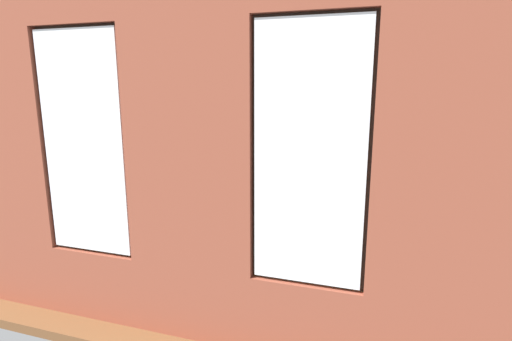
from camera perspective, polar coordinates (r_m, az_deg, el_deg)
name	(u,v)px	position (r m, az deg, el deg)	size (l,w,h in m)	color
ground_plane	(269,241)	(6.23, 1.88, -10.10)	(6.40, 5.84, 0.10)	brown
brick_wall_with_windows	(188,151)	(3.45, -9.71, 2.79)	(5.80, 0.30, 3.55)	brown
white_wall_right	(97,119)	(6.97, -21.81, 6.87)	(0.10, 4.84, 3.55)	silver
couch_by_window	(156,262)	(4.80, -14.10, -12.61)	(1.92, 0.87, 0.80)	black
couch_left	(431,256)	(5.25, 23.70, -11.10)	(0.89, 2.09, 0.80)	black
coffee_table	(255,209)	(6.27, -0.18, -5.58)	(1.37, 0.76, 0.46)	#A87547
cup_ceramic	(259,205)	(6.10, 0.40, -4.98)	(0.09, 0.09, 0.11)	#B23D38
candle_jar	(280,202)	(6.26, 3.49, -4.52)	(0.08, 0.08, 0.12)	#B7333D
table_plant_small	(255,197)	(6.21, -0.18, -3.82)	(0.16, 0.16, 0.26)	beige
remote_black	(246,203)	(6.39, -1.37, -4.60)	(0.05, 0.17, 0.02)	black
remote_silver	(228,205)	(6.28, -4.08, -4.92)	(0.05, 0.17, 0.02)	#B2B2B7
media_console	(104,219)	(6.78, -20.94, -6.52)	(0.93, 0.42, 0.47)	black
tv_flatscreen	(101,181)	(6.62, -21.32, -1.46)	(1.10, 0.20, 0.76)	black
papasan_chair	(236,181)	(7.90, -2.82, -1.48)	(1.14, 1.14, 0.71)	olive
potted_plant_corner_far_left	(470,272)	(3.97, 28.30, -12.59)	(1.21, 1.15, 1.25)	#9E5638
potted_plant_by_left_couch	(394,212)	(6.61, 19.07, -5.68)	(0.32, 0.32, 0.52)	#47423D
potted_plant_near_tv	(89,210)	(5.63, -22.69, -5.28)	(0.77, 0.74, 1.16)	#9E5638
potted_plant_corner_near_left	(426,193)	(7.74, 23.07, -2.92)	(0.44, 0.44, 0.68)	#47423D
potted_plant_between_couches	(277,262)	(4.24, 3.00, -12.97)	(0.48, 0.48, 0.78)	brown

